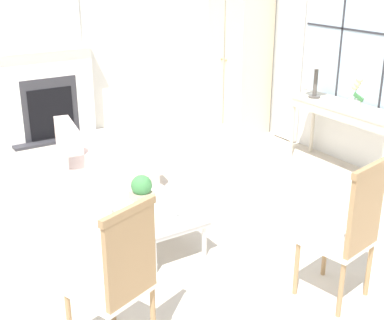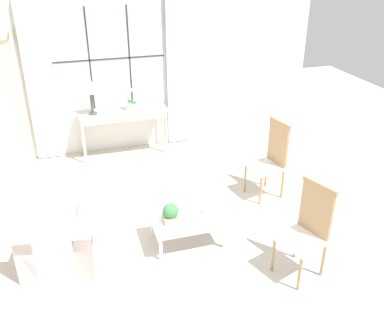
{
  "view_description": "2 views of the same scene",
  "coord_description": "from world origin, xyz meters",
  "px_view_note": "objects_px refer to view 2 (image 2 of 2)",
  "views": [
    {
      "loc": [
        4.13,
        -1.98,
        2.42
      ],
      "look_at": [
        0.66,
        0.25,
        0.83
      ],
      "focal_mm": 50.0,
      "sensor_mm": 36.0,
      "label": 1
    },
    {
      "loc": [
        -0.74,
        -4.07,
        3.26
      ],
      "look_at": [
        0.61,
        0.37,
        0.93
      ],
      "focal_mm": 40.0,
      "sensor_mm": 36.0,
      "label": 2
    }
  ],
  "objects_px": {
    "console_table": "(123,115)",
    "armchair_upholstered": "(62,238)",
    "potted_orchid": "(129,101)",
    "coffee_table": "(187,220)",
    "accent_chair_wooden": "(309,225)",
    "side_chair_wooden": "(272,155)",
    "potted_plant_small": "(171,213)",
    "pillar_candle": "(208,209)",
    "table_lamp": "(90,87)"
  },
  "relations": [
    {
      "from": "armchair_upholstered",
      "to": "accent_chair_wooden",
      "type": "distance_m",
      "value": 2.77
    },
    {
      "from": "console_table",
      "to": "coffee_table",
      "type": "height_order",
      "value": "console_table"
    },
    {
      "from": "side_chair_wooden",
      "to": "pillar_candle",
      "type": "height_order",
      "value": "side_chair_wooden"
    },
    {
      "from": "console_table",
      "to": "potted_plant_small",
      "type": "xyz_separation_m",
      "value": [
        0.12,
        -2.74,
        -0.24
      ]
    },
    {
      "from": "armchair_upholstered",
      "to": "pillar_candle",
      "type": "bearing_deg",
      "value": -4.86
    },
    {
      "from": "table_lamp",
      "to": "coffee_table",
      "type": "height_order",
      "value": "table_lamp"
    },
    {
      "from": "potted_orchid",
      "to": "accent_chair_wooden",
      "type": "height_order",
      "value": "potted_orchid"
    },
    {
      "from": "table_lamp",
      "to": "accent_chair_wooden",
      "type": "bearing_deg",
      "value": -61.32
    },
    {
      "from": "side_chair_wooden",
      "to": "potted_orchid",
      "type": "bearing_deg",
      "value": 131.44
    },
    {
      "from": "armchair_upholstered",
      "to": "accent_chair_wooden",
      "type": "relative_size",
      "value": 1.0
    },
    {
      "from": "table_lamp",
      "to": "coffee_table",
      "type": "xyz_separation_m",
      "value": [
        0.82,
        -2.65,
        -0.94
      ]
    },
    {
      "from": "side_chair_wooden",
      "to": "coffee_table",
      "type": "distance_m",
      "value": 1.68
    },
    {
      "from": "armchair_upholstered",
      "to": "potted_plant_small",
      "type": "xyz_separation_m",
      "value": [
        1.25,
        -0.18,
        0.22
      ]
    },
    {
      "from": "accent_chair_wooden",
      "to": "coffee_table",
      "type": "distance_m",
      "value": 1.42
    },
    {
      "from": "table_lamp",
      "to": "armchair_upholstered",
      "type": "xyz_separation_m",
      "value": [
        -0.64,
        -2.51,
        -1.0
      ]
    },
    {
      "from": "console_table",
      "to": "coffee_table",
      "type": "relative_size",
      "value": 1.68
    },
    {
      "from": "console_table",
      "to": "pillar_candle",
      "type": "relative_size",
      "value": 9.27
    },
    {
      "from": "potted_orchid",
      "to": "coffee_table",
      "type": "height_order",
      "value": "potted_orchid"
    },
    {
      "from": "armchair_upholstered",
      "to": "side_chair_wooden",
      "type": "xyz_separation_m",
      "value": [
        2.93,
        0.62,
        0.36
      ]
    },
    {
      "from": "potted_orchid",
      "to": "potted_plant_small",
      "type": "height_order",
      "value": "potted_orchid"
    },
    {
      "from": "armchair_upholstered",
      "to": "potted_plant_small",
      "type": "relative_size",
      "value": 4.53
    },
    {
      "from": "accent_chair_wooden",
      "to": "potted_plant_small",
      "type": "relative_size",
      "value": 4.52
    },
    {
      "from": "potted_plant_small",
      "to": "console_table",
      "type": "bearing_deg",
      "value": 92.54
    },
    {
      "from": "potted_plant_small",
      "to": "pillar_candle",
      "type": "relative_size",
      "value": 1.5
    },
    {
      "from": "coffee_table",
      "to": "potted_plant_small",
      "type": "relative_size",
      "value": 3.68
    },
    {
      "from": "accent_chair_wooden",
      "to": "console_table",
      "type": "bearing_deg",
      "value": 111.89
    },
    {
      "from": "accent_chair_wooden",
      "to": "potted_plant_small",
      "type": "distance_m",
      "value": 1.55
    },
    {
      "from": "potted_orchid",
      "to": "accent_chair_wooden",
      "type": "xyz_separation_m",
      "value": [
        1.32,
        -3.54,
        -0.36
      ]
    },
    {
      "from": "potted_plant_small",
      "to": "accent_chair_wooden",
      "type": "bearing_deg",
      "value": -32.27
    },
    {
      "from": "coffee_table",
      "to": "side_chair_wooden",
      "type": "bearing_deg",
      "value": 27.49
    },
    {
      "from": "console_table",
      "to": "armchair_upholstered",
      "type": "xyz_separation_m",
      "value": [
        -1.13,
        -2.56,
        -0.46
      ]
    },
    {
      "from": "potted_orchid",
      "to": "coffee_table",
      "type": "bearing_deg",
      "value": -85.28
    },
    {
      "from": "potted_orchid",
      "to": "pillar_candle",
      "type": "relative_size",
      "value": 2.39
    },
    {
      "from": "armchair_upholstered",
      "to": "potted_orchid",
      "type": "bearing_deg",
      "value": 63.88
    },
    {
      "from": "side_chair_wooden",
      "to": "accent_chair_wooden",
      "type": "height_order",
      "value": "side_chair_wooden"
    },
    {
      "from": "armchair_upholstered",
      "to": "accent_chair_wooden",
      "type": "height_order",
      "value": "accent_chair_wooden"
    },
    {
      "from": "console_table",
      "to": "table_lamp",
      "type": "bearing_deg",
      "value": -174.02
    },
    {
      "from": "table_lamp",
      "to": "pillar_candle",
      "type": "xyz_separation_m",
      "value": [
        1.08,
        -2.65,
        -0.83
      ]
    },
    {
      "from": "console_table",
      "to": "potted_orchid",
      "type": "distance_m",
      "value": 0.27
    },
    {
      "from": "console_table",
      "to": "potted_plant_small",
      "type": "distance_m",
      "value": 2.75
    },
    {
      "from": "armchair_upholstered",
      "to": "coffee_table",
      "type": "bearing_deg",
      "value": -5.78
    },
    {
      "from": "table_lamp",
      "to": "coffee_table",
      "type": "bearing_deg",
      "value": -72.79
    },
    {
      "from": "side_chair_wooden",
      "to": "coffee_table",
      "type": "xyz_separation_m",
      "value": [
        -1.47,
        -0.76,
        -0.29
      ]
    },
    {
      "from": "coffee_table",
      "to": "potted_plant_small",
      "type": "xyz_separation_m",
      "value": [
        -0.21,
        -0.03,
        0.16
      ]
    },
    {
      "from": "table_lamp",
      "to": "side_chair_wooden",
      "type": "bearing_deg",
      "value": -39.5
    },
    {
      "from": "console_table",
      "to": "pillar_candle",
      "type": "height_order",
      "value": "console_table"
    },
    {
      "from": "potted_orchid",
      "to": "pillar_candle",
      "type": "height_order",
      "value": "potted_orchid"
    },
    {
      "from": "table_lamp",
      "to": "potted_plant_small",
      "type": "relative_size",
      "value": 2.48
    },
    {
      "from": "pillar_candle",
      "to": "coffee_table",
      "type": "bearing_deg",
      "value": -179.67
    },
    {
      "from": "coffee_table",
      "to": "table_lamp",
      "type": "bearing_deg",
      "value": 107.21
    }
  ]
}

